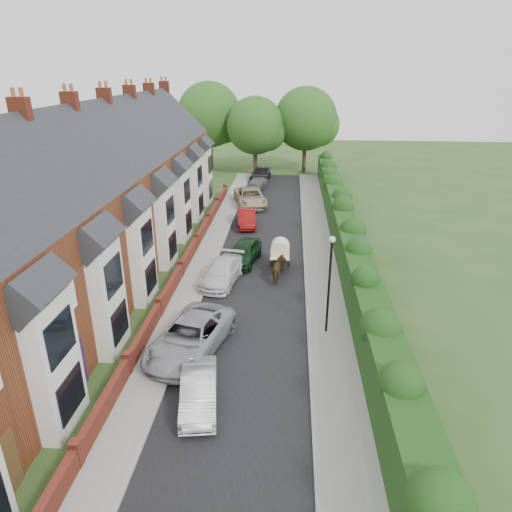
# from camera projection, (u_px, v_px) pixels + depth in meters

# --- Properties ---
(ground) EXTENTS (140.00, 140.00, 0.00)m
(ground) POSITION_uv_depth(u_px,v_px,m) (251.00, 380.00, 19.44)
(ground) COLOR #2D4C1E
(ground) RESTS_ON ground
(road) EXTENTS (6.00, 58.00, 0.02)m
(road) POSITION_uv_depth(u_px,v_px,m) (258.00, 272.00, 29.60)
(road) COLOR black
(road) RESTS_ON ground
(pavement_hedge_side) EXTENTS (2.20, 58.00, 0.12)m
(pavement_hedge_side) POSITION_uv_depth(u_px,v_px,m) (322.00, 274.00, 29.29)
(pavement_hedge_side) COLOR gray
(pavement_hedge_side) RESTS_ON ground
(pavement_house_side) EXTENTS (1.70, 58.00, 0.12)m
(pavement_house_side) POSITION_uv_depth(u_px,v_px,m) (200.00, 270.00, 29.85)
(pavement_house_side) COLOR gray
(pavement_house_side) RESTS_ON ground
(kerb_hedge_side) EXTENTS (0.18, 58.00, 0.13)m
(kerb_hedge_side) POSITION_uv_depth(u_px,v_px,m) (306.00, 273.00, 29.36)
(kerb_hedge_side) COLOR #9A9995
(kerb_hedge_side) RESTS_ON ground
(kerb_house_side) EXTENTS (0.18, 58.00, 0.13)m
(kerb_house_side) POSITION_uv_depth(u_px,v_px,m) (212.00, 270.00, 29.80)
(kerb_house_side) COLOR #9A9995
(kerb_house_side) RESTS_ON ground
(hedge) EXTENTS (2.10, 58.00, 2.85)m
(hedge) POSITION_uv_depth(u_px,v_px,m) (352.00, 252.00, 28.57)
(hedge) COLOR #123A12
(hedge) RESTS_ON ground
(terrace_row) EXTENTS (9.05, 40.50, 11.50)m
(terrace_row) POSITION_uv_depth(u_px,v_px,m) (87.00, 207.00, 27.69)
(terrace_row) COLOR brown
(terrace_row) RESTS_ON ground
(garden_wall_row) EXTENTS (0.35, 40.35, 1.10)m
(garden_wall_row) POSITION_uv_depth(u_px,v_px,m) (181.00, 270.00, 28.85)
(garden_wall_row) COLOR maroon
(garden_wall_row) RESTS_ON ground
(lamppost) EXTENTS (0.32, 0.32, 5.16)m
(lamppost) POSITION_uv_depth(u_px,v_px,m) (330.00, 273.00, 21.61)
(lamppost) COLOR black
(lamppost) RESTS_ON ground
(tree_far_left) EXTENTS (7.14, 6.80, 9.29)m
(tree_far_left) POSITION_uv_depth(u_px,v_px,m) (258.00, 127.00, 54.34)
(tree_far_left) COLOR #332316
(tree_far_left) RESTS_ON ground
(tree_far_right) EXTENTS (7.98, 7.60, 10.31)m
(tree_far_right) POSITION_uv_depth(u_px,v_px,m) (309.00, 120.00, 55.52)
(tree_far_right) COLOR #332316
(tree_far_right) RESTS_ON ground
(tree_far_back) EXTENTS (8.40, 8.00, 10.82)m
(tree_far_back) POSITION_uv_depth(u_px,v_px,m) (213.00, 116.00, 57.18)
(tree_far_back) COLOR #332316
(tree_far_back) RESTS_ON ground
(car_silver_a) EXTENTS (1.96, 4.07, 1.29)m
(car_silver_a) POSITION_uv_depth(u_px,v_px,m) (199.00, 390.00, 17.82)
(car_silver_a) COLOR silver
(car_silver_a) RESTS_ON ground
(car_silver_b) EXTENTS (3.99, 6.22, 1.60)m
(car_silver_b) POSITION_uv_depth(u_px,v_px,m) (191.00, 337.00, 21.10)
(car_silver_b) COLOR #A1A2A8
(car_silver_b) RESTS_ON ground
(car_white) EXTENTS (2.67, 4.91, 1.35)m
(car_white) POSITION_uv_depth(u_px,v_px,m) (222.00, 272.00, 28.03)
(car_white) COLOR white
(car_white) RESTS_ON ground
(car_green) EXTENTS (2.45, 4.57, 1.48)m
(car_green) POSITION_uv_depth(u_px,v_px,m) (244.00, 252.00, 30.87)
(car_green) COLOR black
(car_green) RESTS_ON ground
(car_red) EXTENTS (1.98, 4.30, 1.37)m
(car_red) POSITION_uv_depth(u_px,v_px,m) (246.00, 218.00, 38.05)
(car_red) COLOR maroon
(car_red) RESTS_ON ground
(car_beige) EXTENTS (3.90, 6.21, 1.60)m
(car_beige) POSITION_uv_depth(u_px,v_px,m) (250.00, 197.00, 43.66)
(car_beige) COLOR tan
(car_beige) RESTS_ON ground
(car_grey) EXTENTS (2.58, 4.64, 1.27)m
(car_grey) POSITION_uv_depth(u_px,v_px,m) (257.00, 184.00, 49.10)
(car_grey) COLOR #5B5F63
(car_grey) RESTS_ON ground
(car_black) EXTENTS (2.56, 4.91, 1.60)m
(car_black) POSITION_uv_depth(u_px,v_px,m) (260.00, 174.00, 53.38)
(car_black) COLOR black
(car_black) RESTS_ON ground
(horse) EXTENTS (0.84, 1.81, 1.52)m
(horse) POSITION_uv_depth(u_px,v_px,m) (279.00, 270.00, 28.09)
(horse) COLOR #4E371C
(horse) RESTS_ON ground
(horse_cart) EXTENTS (1.29, 2.85, 2.05)m
(horse_cart) POSITION_uv_depth(u_px,v_px,m) (280.00, 252.00, 29.71)
(horse_cart) COLOR black
(horse_cart) RESTS_ON ground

